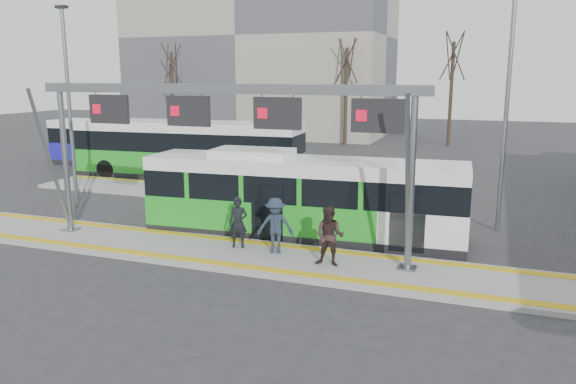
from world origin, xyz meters
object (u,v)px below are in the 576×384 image
(gantry, at_px, (221,119))
(hero_bus, at_px, (302,198))
(passenger_a, at_px, (238,223))
(passenger_c, at_px, (275,226))
(passenger_b, at_px, (330,236))

(gantry, relative_size, hero_bus, 1.16)
(hero_bus, bearing_deg, passenger_a, -123.62)
(gantry, relative_size, passenger_c, 7.42)
(passenger_b, bearing_deg, gantry, 171.37)
(gantry, distance_m, passenger_b, 4.92)
(passenger_b, bearing_deg, passenger_a, 166.16)
(hero_bus, bearing_deg, passenger_b, -61.64)
(gantry, height_order, passenger_a, gantry)
(passenger_c, bearing_deg, hero_bus, 74.03)
(hero_bus, distance_m, passenger_a, 2.74)
(passenger_a, bearing_deg, hero_bus, 46.46)
(gantry, bearing_deg, passenger_a, 32.27)
(gantry, relative_size, passenger_b, 7.31)
(passenger_a, height_order, passenger_b, passenger_b)
(hero_bus, relative_size, passenger_c, 6.40)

